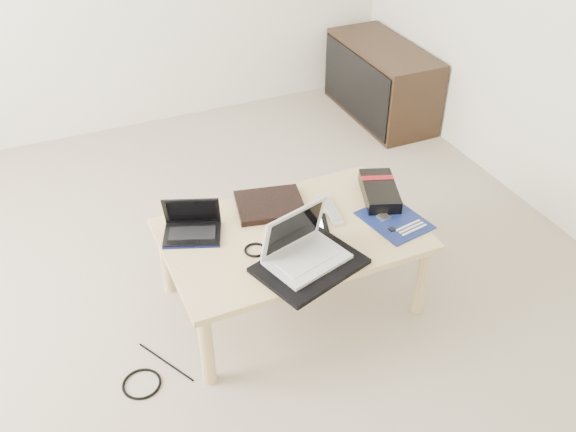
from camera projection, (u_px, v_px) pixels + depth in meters
name	position (u px, v px, depth m)	size (l,w,h in m)	color
ground	(198.00, 325.00, 2.88)	(4.00, 4.00, 0.00)	#AC9D8C
coffee_table	(292.00, 241.00, 2.80)	(1.10, 0.70, 0.40)	#E3C688
media_cabinet	(380.00, 81.00, 4.38)	(0.41, 0.90, 0.50)	#332314
book	(270.00, 205.00, 2.91)	(0.34, 0.31, 0.03)	black
netbook	(192.00, 227.00, 2.74)	(0.29, 0.25, 0.17)	black
tablet	(302.00, 227.00, 2.79)	(0.27, 0.24, 0.01)	black
remote	(331.00, 210.00, 2.88)	(0.09, 0.23, 0.02)	silver
neoprene_sleeve	(310.00, 265.00, 2.58)	(0.41, 0.30, 0.02)	black
white_laptop	(303.00, 249.00, 2.58)	(0.36, 0.30, 0.22)	silver
motherboard	(395.00, 220.00, 2.83)	(0.28, 0.33, 0.01)	#0C134D
gpu_box	(379.00, 191.00, 2.97)	(0.24, 0.33, 0.07)	black
cable_coil	(255.00, 250.00, 2.66)	(0.09, 0.09, 0.01)	black
floor_cable_coil	(142.00, 384.00, 2.60)	(0.16, 0.16, 0.01)	black
floor_cable_trail	(166.00, 362.00, 2.70)	(0.01, 0.01, 0.32)	black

